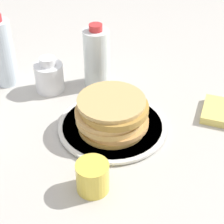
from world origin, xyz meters
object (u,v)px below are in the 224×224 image
object	(u,v)px
water_bottle_near	(2,52)
water_bottle_far	(97,57)
pancake_stack	(112,114)
cream_jug	(49,76)
plate	(112,127)
juice_glass	(93,177)

from	to	relation	value
water_bottle_near	water_bottle_far	xyz separation A→B (m)	(-0.26, -0.04, -0.01)
pancake_stack	cream_jug	distance (m)	0.25
plate	water_bottle_near	world-z (taller)	water_bottle_near
cream_jug	water_bottle_near	size ratio (longest dim) A/B	0.49
water_bottle_far	pancake_stack	bearing A→B (deg)	111.63
water_bottle_near	water_bottle_far	world-z (taller)	water_bottle_near
pancake_stack	juice_glass	world-z (taller)	pancake_stack
pancake_stack	juice_glass	size ratio (longest dim) A/B	2.63
pancake_stack	water_bottle_near	xyz separation A→B (m)	(0.34, -0.16, 0.05)
cream_jug	water_bottle_near	distance (m)	0.15
juice_glass	cream_jug	world-z (taller)	cream_jug
water_bottle_far	juice_glass	bearing A→B (deg)	100.75
juice_glass	cream_jug	distance (m)	0.40
pancake_stack	juice_glass	xyz separation A→B (m)	(0.01, 0.19, -0.02)
plate	water_bottle_far	size ratio (longest dim) A/B	1.47
water_bottle_near	water_bottle_far	bearing A→B (deg)	-170.95
juice_glass	water_bottle_far	bearing A→B (deg)	-79.25
plate	cream_jug	world-z (taller)	cream_jug
plate	cream_jug	bearing A→B (deg)	-35.08
cream_jug	water_bottle_far	world-z (taller)	water_bottle_far
water_bottle_near	juice_glass	bearing A→B (deg)	133.52
plate	pancake_stack	xyz separation A→B (m)	(-0.00, 0.00, 0.04)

